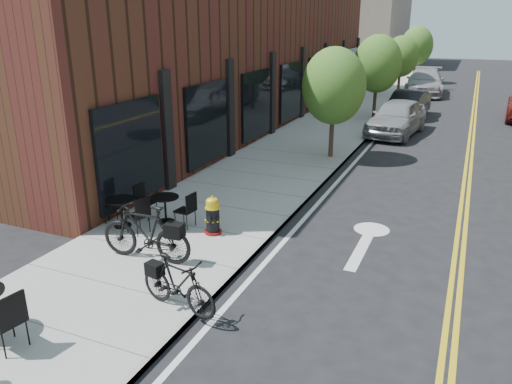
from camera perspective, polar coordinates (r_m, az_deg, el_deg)
The scene contains 16 objects.
ground at distance 10.08m, azimuth -2.02°, elevation -9.37°, with size 120.00×120.00×0.00m, color black.
sidewalk_near at distance 19.48m, azimuth 5.29°, elevation 5.07°, with size 4.00×70.00×0.12m, color #9E9B93.
building_near at distance 24.31m, azimuth -1.85°, elevation 16.19°, with size 5.00×28.00×7.00m, color #492817.
bg_building_left at distance 57.20m, azimuth 12.16°, elevation 19.12°, with size 8.00×14.00×10.00m, color #726656.
tree_near_a at distance 17.67m, azimuth 8.90°, elevation 11.87°, with size 2.20×2.20×3.81m.
tree_near_b at distance 25.44m, azimuth 13.72°, elevation 14.04°, with size 2.30×2.30×3.98m.
tree_near_c at distance 33.34m, azimuth 16.26°, elevation 14.65°, with size 2.10×2.10×3.67m.
tree_near_d at distance 41.25m, azimuth 17.90°, elevation 15.63°, with size 2.40×2.40×4.11m.
fire_hydrant at distance 11.45m, azimuth -4.97°, elevation -2.72°, with size 0.49×0.49×0.91m.
bicycle_left at distance 10.36m, azimuth -12.50°, elevation -4.55°, with size 0.57×2.01×1.21m, color black.
bicycle_right at distance 8.59m, azimuth -8.92°, elevation -10.37°, with size 0.46×1.64×0.99m, color black.
bistro_set_b at distance 12.21m, azimuth -15.17°, elevation -1.83°, with size 1.69×0.87×0.89m.
bistro_set_c at distance 12.23m, azimuth -10.35°, elevation -1.52°, with size 1.60×0.74×0.85m.
parked_car_a at distance 22.55m, azimuth 15.78°, elevation 8.22°, with size 1.81×4.49×1.53m, color gray.
parked_car_b at distance 26.63m, azimuth 16.92°, elevation 9.54°, with size 1.43×4.11×1.35m, color black.
parked_car_c at distance 35.25m, azimuth 18.74°, elevation 11.83°, with size 2.32×5.70×1.65m, color #A1A0A5.
Camera 1 is at (3.83, -7.96, 4.84)m, focal length 35.00 mm.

